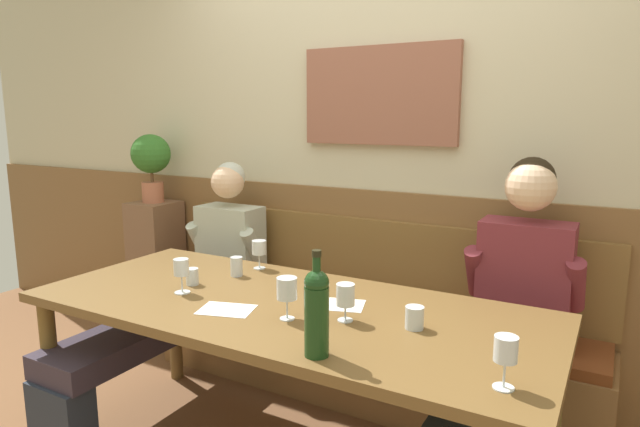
{
  "coord_description": "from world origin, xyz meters",
  "views": [
    {
      "loc": [
        1.16,
        -1.66,
        1.5
      ],
      "look_at": [
        -0.02,
        0.43,
        1.06
      ],
      "focal_mm": 30.35,
      "sensor_mm": 36.0,
      "label": 1
    }
  ],
  "objects_px": {
    "dining_table": "(284,321)",
    "wine_glass_center_front": "(259,248)",
    "wine_glass_mid_right": "(181,269)",
    "water_tumbler_left": "(237,266)",
    "wall_bench": "(359,345)",
    "potted_plant": "(151,159)",
    "person_left_seat": "(185,286)",
    "wine_glass_by_bottle": "(506,352)",
    "water_tumbler_right": "(192,277)",
    "wine_glass_mid_left": "(345,297)",
    "wine_glass_left_end": "(287,290)",
    "water_tumbler_center": "(415,318)",
    "wine_bottle_green_tall": "(317,310)",
    "person_center_left_seat": "(507,337)"
  },
  "relations": [
    {
      "from": "dining_table",
      "to": "wine_glass_center_front",
      "type": "relative_size",
      "value": 14.98
    },
    {
      "from": "wine_glass_mid_right",
      "to": "water_tumbler_left",
      "type": "bearing_deg",
      "value": 81.11
    },
    {
      "from": "wall_bench",
      "to": "potted_plant",
      "type": "distance_m",
      "value": 1.79
    },
    {
      "from": "person_left_seat",
      "to": "wine_glass_by_bottle",
      "type": "distance_m",
      "value": 1.88
    },
    {
      "from": "wine_glass_by_bottle",
      "to": "water_tumbler_right",
      "type": "height_order",
      "value": "wine_glass_by_bottle"
    },
    {
      "from": "wall_bench",
      "to": "potted_plant",
      "type": "xyz_separation_m",
      "value": [
        -1.52,
        0.03,
        0.94
      ]
    },
    {
      "from": "wine_glass_mid_left",
      "to": "wine_glass_left_end",
      "type": "distance_m",
      "value": 0.22
    },
    {
      "from": "wall_bench",
      "to": "potted_plant",
      "type": "bearing_deg",
      "value": 178.7
    },
    {
      "from": "person_left_seat",
      "to": "water_tumbler_right",
      "type": "relative_size",
      "value": 17.78
    },
    {
      "from": "dining_table",
      "to": "water_tumbler_left",
      "type": "bearing_deg",
      "value": 152.74
    },
    {
      "from": "person_left_seat",
      "to": "potted_plant",
      "type": "relative_size",
      "value": 3.02
    },
    {
      "from": "wine_glass_center_front",
      "to": "water_tumbler_left",
      "type": "distance_m",
      "value": 0.17
    },
    {
      "from": "wine_glass_by_bottle",
      "to": "potted_plant",
      "type": "distance_m",
      "value": 2.68
    },
    {
      "from": "water_tumbler_left",
      "to": "water_tumbler_center",
      "type": "height_order",
      "value": "water_tumbler_left"
    },
    {
      "from": "wine_glass_center_front",
      "to": "person_left_seat",
      "type": "bearing_deg",
      "value": -174.45
    },
    {
      "from": "wine_glass_left_end",
      "to": "potted_plant",
      "type": "distance_m",
      "value": 1.9
    },
    {
      "from": "person_left_seat",
      "to": "wine_glass_by_bottle",
      "type": "bearing_deg",
      "value": -18.82
    },
    {
      "from": "wine_bottle_green_tall",
      "to": "wine_glass_left_end",
      "type": "xyz_separation_m",
      "value": [
        -0.25,
        0.22,
        -0.04
      ]
    },
    {
      "from": "wine_glass_left_end",
      "to": "water_tumbler_left",
      "type": "bearing_deg",
      "value": 145.63
    },
    {
      "from": "water_tumbler_left",
      "to": "potted_plant",
      "type": "bearing_deg",
      "value": 153.53
    },
    {
      "from": "wine_bottle_green_tall",
      "to": "wine_glass_mid_left",
      "type": "bearing_deg",
      "value": 99.82
    },
    {
      "from": "dining_table",
      "to": "water_tumbler_center",
      "type": "relative_size",
      "value": 26.25
    },
    {
      "from": "wall_bench",
      "to": "wine_glass_mid_left",
      "type": "distance_m",
      "value": 1.01
    },
    {
      "from": "person_center_left_seat",
      "to": "wine_glass_mid_left",
      "type": "bearing_deg",
      "value": -142.29
    },
    {
      "from": "person_center_left_seat",
      "to": "water_tumbler_left",
      "type": "relative_size",
      "value": 14.68
    },
    {
      "from": "wine_glass_mid_right",
      "to": "wall_bench",
      "type": "bearing_deg",
      "value": 61.59
    },
    {
      "from": "wine_glass_mid_left",
      "to": "wine_glass_mid_right",
      "type": "distance_m",
      "value": 0.76
    },
    {
      "from": "wine_glass_mid_left",
      "to": "person_center_left_seat",
      "type": "bearing_deg",
      "value": 37.71
    },
    {
      "from": "dining_table",
      "to": "wine_glass_left_end",
      "type": "bearing_deg",
      "value": -52.81
    },
    {
      "from": "wine_bottle_green_tall",
      "to": "wine_glass_center_front",
      "type": "xyz_separation_m",
      "value": [
        -0.74,
        0.72,
        -0.05
      ]
    },
    {
      "from": "wine_glass_by_bottle",
      "to": "wine_glass_mid_right",
      "type": "bearing_deg",
      "value": 172.63
    },
    {
      "from": "potted_plant",
      "to": "wine_glass_left_end",
      "type": "bearing_deg",
      "value": -29.08
    },
    {
      "from": "wall_bench",
      "to": "wine_glass_left_end",
      "type": "relative_size",
      "value": 15.13
    },
    {
      "from": "wine_glass_by_bottle",
      "to": "wine_glass_mid_left",
      "type": "bearing_deg",
      "value": 159.1
    },
    {
      "from": "water_tumbler_center",
      "to": "person_left_seat",
      "type": "bearing_deg",
      "value": 167.46
    },
    {
      "from": "water_tumbler_right",
      "to": "water_tumbler_center",
      "type": "distance_m",
      "value": 1.05
    },
    {
      "from": "person_left_seat",
      "to": "wine_bottle_green_tall",
      "type": "bearing_deg",
      "value": -29.29
    },
    {
      "from": "wine_glass_mid_left",
      "to": "water_tumbler_right",
      "type": "height_order",
      "value": "wine_glass_mid_left"
    },
    {
      "from": "wine_glass_by_bottle",
      "to": "water_tumbler_right",
      "type": "bearing_deg",
      "value": 168.57
    },
    {
      "from": "person_center_left_seat",
      "to": "wine_glass_by_bottle",
      "type": "bearing_deg",
      "value": -80.79
    },
    {
      "from": "wine_glass_mid_right",
      "to": "person_center_left_seat",
      "type": "bearing_deg",
      "value": 19.67
    },
    {
      "from": "water_tumbler_right",
      "to": "wine_glass_left_end",
      "type": "bearing_deg",
      "value": -13.41
    },
    {
      "from": "wine_bottle_green_tall",
      "to": "wine_glass_mid_right",
      "type": "bearing_deg",
      "value": 162.8
    },
    {
      "from": "wall_bench",
      "to": "water_tumbler_center",
      "type": "xyz_separation_m",
      "value": [
        0.55,
        -0.72,
        0.51
      ]
    },
    {
      "from": "wall_bench",
      "to": "wine_glass_mid_left",
      "type": "relative_size",
      "value": 17.18
    },
    {
      "from": "water_tumbler_left",
      "to": "wine_glass_mid_left",
      "type": "bearing_deg",
      "value": -19.94
    },
    {
      "from": "person_center_left_seat",
      "to": "water_tumbler_right",
      "type": "bearing_deg",
      "value": -165.23
    },
    {
      "from": "person_center_left_seat",
      "to": "wine_glass_by_bottle",
      "type": "xyz_separation_m",
      "value": [
        0.1,
        -0.63,
        0.21
      ]
    },
    {
      "from": "person_center_left_seat",
      "to": "wine_glass_left_end",
      "type": "distance_m",
      "value": 0.89
    },
    {
      "from": "person_left_seat",
      "to": "person_center_left_seat",
      "type": "bearing_deg",
      "value": 1.01
    }
  ]
}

